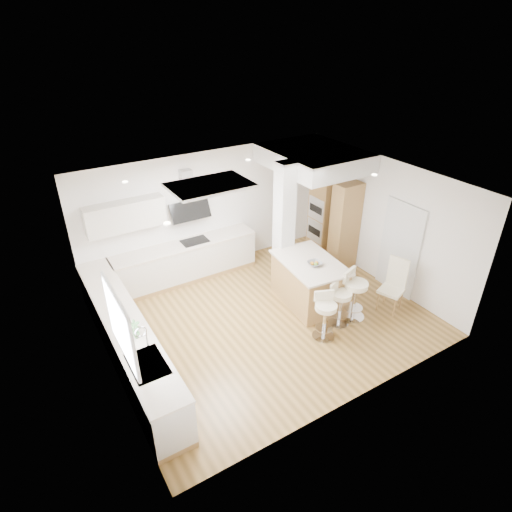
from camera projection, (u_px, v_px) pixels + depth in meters
ground at (266, 318)px, 8.63m from camera, size 6.00×6.00×0.00m
ceiling at (266, 318)px, 8.63m from camera, size 6.00×5.00×0.02m
wall_back at (208, 212)px, 9.80m from camera, size 6.00×0.04×2.80m
wall_left at (103, 308)px, 6.58m from camera, size 0.04×5.00×2.80m
wall_right at (382, 222)px, 9.31m from camera, size 0.04×5.00×2.80m
skylight at (210, 185)px, 7.36m from camera, size 4.10×2.10×0.06m
window_left at (119, 323)px, 5.79m from camera, size 0.06×1.28×1.07m
doorway_right at (400, 250)px, 9.05m from camera, size 0.05×1.00×2.10m
counter_left at (127, 340)px, 7.35m from camera, size 0.63×4.50×1.35m
counter_back at (178, 253)px, 9.53m from camera, size 3.62×0.63×2.50m
pillar at (284, 226)px, 9.13m from camera, size 0.35×0.35×2.80m
soffit at (313, 158)px, 9.35m from camera, size 1.78×2.20×0.40m
oven_column at (333, 220)px, 10.25m from camera, size 0.63×1.21×2.10m
peninsula at (309, 281)px, 8.90m from camera, size 1.21×1.70×1.05m
bar_stool_a at (325, 314)px, 7.88m from camera, size 0.55×0.55×0.95m
bar_stool_b at (340, 301)px, 8.23m from camera, size 0.54×0.54×0.93m
bar_stool_c at (354, 292)px, 8.37m from camera, size 0.60×0.60×1.06m
dining_chair at (394, 282)px, 8.65m from camera, size 0.57×0.57×1.14m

